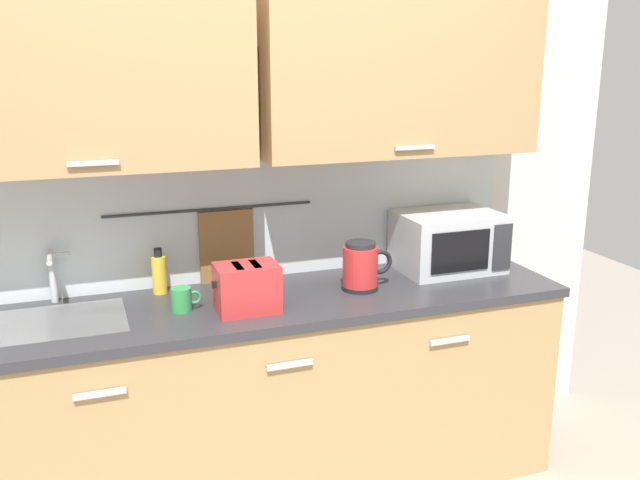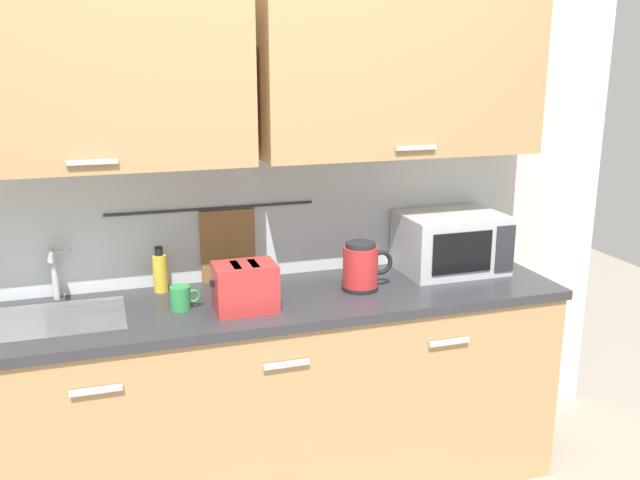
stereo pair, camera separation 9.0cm
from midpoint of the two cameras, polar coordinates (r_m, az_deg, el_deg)
The scene contains 9 objects.
counter_unit at distance 3.07m, azimuth -5.27°, elevation -12.64°, with size 2.53×0.64×0.90m.
back_wall_assembly at distance 2.97m, azimuth -6.70°, elevation 8.06°, with size 3.70×0.41×2.50m.
sink_faucet at distance 2.99m, azimuth -21.89°, elevation -2.27°, with size 0.09×0.17×0.22m.
microwave at distance 3.27m, azimuth 9.67°, elevation -0.10°, with size 0.46×0.35×0.27m.
electric_kettle at distance 2.96m, azimuth 2.53°, elevation -2.17°, with size 0.23×0.16×0.21m.
dish_soap_bottle at distance 3.00m, azimuth -13.87°, elevation -2.69°, with size 0.06×0.06×0.20m.
mug_near_sink at distance 2.79m, azimuth -12.13°, elevation -4.77°, with size 0.12×0.08×0.09m.
toaster at distance 2.73m, azimuth -6.94°, elevation -3.91°, with size 0.26×0.17×0.19m.
mug_by_kettle at distance 2.99m, azimuth -7.61°, elevation -3.18°, with size 0.12×0.08×0.09m.
Camera 1 is at (-0.70, -2.32, 1.88)m, focal length 39.07 mm.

